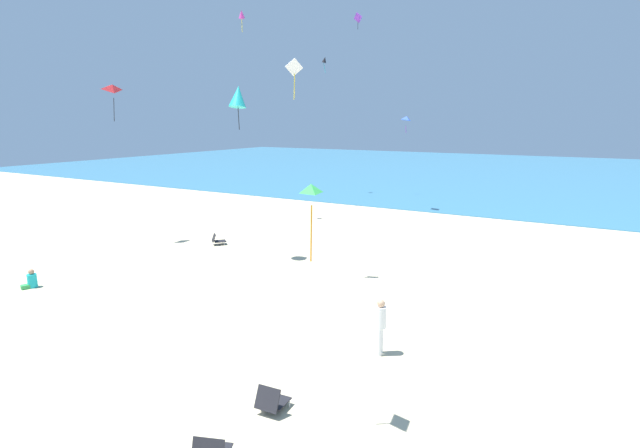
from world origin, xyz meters
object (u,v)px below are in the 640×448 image
(person_1, at_px, (380,323))
(beach_chair_near_camera, at_px, (271,400))
(kite_magenta, at_px, (242,14))
(beach_chair_far_right, at_px, (217,240))
(person_0, at_px, (31,281))
(kite_red, at_px, (113,88))
(kite_purple, at_px, (358,18))
(kite_blue, at_px, (407,118))
(kite_teal, at_px, (238,97))
(kite_black, at_px, (325,60))
(kite_white, at_px, (294,69))
(kite_green, at_px, (311,190))

(person_1, bearing_deg, beach_chair_near_camera, -117.76)
(kite_magenta, bearing_deg, person_1, -41.10)
(beach_chair_far_right, distance_m, person_0, 8.37)
(beach_chair_near_camera, height_order, person_0, person_0)
(beach_chair_far_right, xyz_separation_m, kite_magenta, (-2.46, 5.53, 11.62))
(kite_red, distance_m, kite_magenta, 8.93)
(kite_purple, relative_size, kite_red, 0.67)
(person_1, distance_m, kite_blue, 21.87)
(person_1, relative_size, kite_magenta, 1.24)
(person_0, bearing_deg, beach_chair_far_right, -170.50)
(person_0, relative_size, kite_teal, 0.38)
(beach_chair_far_right, bearing_deg, beach_chair_near_camera, -93.86)
(kite_black, bearing_deg, kite_teal, -70.88)
(kite_red, height_order, kite_blue, kite_red)
(beach_chair_far_right, bearing_deg, person_0, -151.38)
(person_1, bearing_deg, kite_purple, 104.74)
(kite_blue, height_order, kite_white, kite_white)
(beach_chair_near_camera, height_order, kite_teal, kite_teal)
(kite_black, bearing_deg, beach_chair_near_camera, -62.57)
(person_1, xyz_separation_m, kite_red, (-15.65, 4.56, 6.65))
(kite_purple, xyz_separation_m, kite_green, (12.65, -28.02, -8.82))
(beach_chair_far_right, height_order, kite_purple, kite_purple)
(person_0, height_order, kite_magenta, kite_magenta)
(person_0, height_order, kite_red, kite_red)
(kite_green, distance_m, kite_teal, 12.64)
(kite_blue, distance_m, kite_magenta, 12.09)
(kite_green, bearing_deg, kite_magenta, 131.65)
(kite_white, xyz_separation_m, kite_magenta, (-8.73, 8.10, 4.08))
(person_1, bearing_deg, kite_teal, 136.62)
(person_0, relative_size, kite_white, 0.49)
(kite_purple, bearing_deg, beach_chair_near_camera, -67.42)
(kite_green, height_order, kite_white, kite_white)
(beach_chair_far_right, relative_size, person_1, 0.54)
(kite_teal, xyz_separation_m, kite_blue, (1.90, 14.87, -0.83))
(kite_green, distance_m, kite_magenta, 22.23)
(person_0, bearing_deg, kite_white, 146.33)
(beach_chair_near_camera, distance_m, kite_blue, 25.03)
(person_0, distance_m, kite_magenta, 18.01)
(kite_purple, height_order, kite_teal, kite_purple)
(kite_purple, xyz_separation_m, kite_red, (-3.07, -19.88, -6.09))
(kite_teal, bearing_deg, kite_purple, 101.34)
(kite_red, xyz_separation_m, kite_teal, (6.92, 0.66, -0.54))
(person_0, distance_m, kite_red, 9.83)
(beach_chair_near_camera, bearing_deg, kite_blue, 9.61)
(beach_chair_far_right, bearing_deg, kite_blue, 21.06)
(beach_chair_far_right, distance_m, kite_teal, 7.40)
(kite_green, distance_m, kite_blue, 24.70)
(kite_red, bearing_deg, kite_white, -2.75)
(beach_chair_far_right, bearing_deg, kite_white, -72.18)
(beach_chair_far_right, height_order, kite_green, kite_green)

